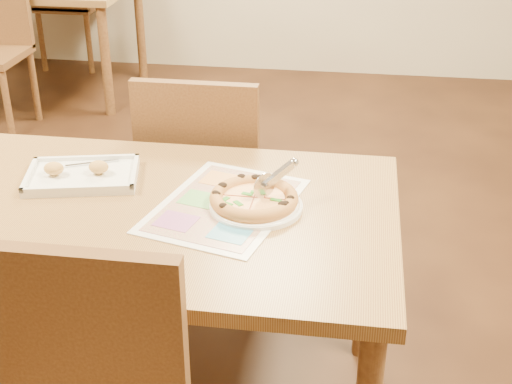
# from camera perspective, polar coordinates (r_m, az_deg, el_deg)

# --- Properties ---
(dining_table) EXTENTS (1.30, 0.85, 0.72)m
(dining_table) POSITION_cam_1_polar(r_m,az_deg,el_deg) (1.96, -8.05, -3.44)
(dining_table) COLOR olive
(dining_table) RESTS_ON ground
(chair_far) EXTENTS (0.42, 0.42, 0.47)m
(chair_far) POSITION_cam_1_polar(r_m,az_deg,el_deg) (2.51, -4.26, 2.18)
(chair_far) COLOR brown
(chair_far) RESTS_ON ground
(plate) EXTENTS (0.33, 0.33, 0.01)m
(plate) POSITION_cam_1_polar(r_m,az_deg,el_deg) (1.89, 0.00, -1.16)
(plate) COLOR white
(plate) RESTS_ON dining_table
(pizza) EXTENTS (0.24, 0.24, 0.04)m
(pizza) POSITION_cam_1_polar(r_m,az_deg,el_deg) (1.89, -0.17, -0.53)
(pizza) COLOR #D39248
(pizza) RESTS_ON plate
(pizza_cutter) EXTENTS (0.10, 0.11, 0.08)m
(pizza_cutter) POSITION_cam_1_polar(r_m,az_deg,el_deg) (1.89, 1.52, 1.16)
(pizza_cutter) COLOR silver
(pizza_cutter) RESTS_ON pizza
(appetizer_tray) EXTENTS (0.35, 0.28, 0.06)m
(appetizer_tray) POSITION_cam_1_polar(r_m,az_deg,el_deg) (2.11, -13.78, 1.27)
(appetizer_tray) COLOR silver
(appetizer_tray) RESTS_ON dining_table
(menu) EXTENTS (0.43, 0.53, 0.00)m
(menu) POSITION_cam_1_polar(r_m,az_deg,el_deg) (1.91, -2.50, -1.04)
(menu) COLOR silver
(menu) RESTS_ON dining_table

